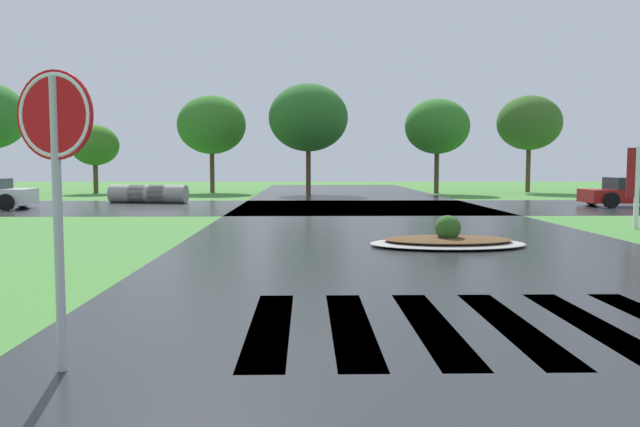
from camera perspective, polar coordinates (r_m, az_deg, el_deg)
asphalt_roadway at (r=13.68m, az=8.44°, el=-3.10°), size 10.33×80.00×0.01m
asphalt_cross_road at (r=26.46m, az=3.75°, el=0.60°), size 90.00×9.29×0.01m
crosswalk_stripes at (r=7.51m, az=16.81°, el=-9.54°), size 5.85×3.27×0.01m
stop_sign at (r=5.85m, az=-22.65°, el=5.38°), size 0.73×0.27×2.59m
median_island at (r=14.14m, az=11.40°, el=-2.38°), size 3.40×2.04×0.68m
car_dark_suv at (r=29.83m, az=26.49°, el=1.67°), size 4.36×2.14×1.22m
drainage_pipe_stack at (r=30.09m, az=-15.17°, el=1.71°), size 3.71×1.47×0.83m
background_treeline at (r=38.63m, az=-5.77°, el=8.15°), size 36.99×6.72×6.57m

